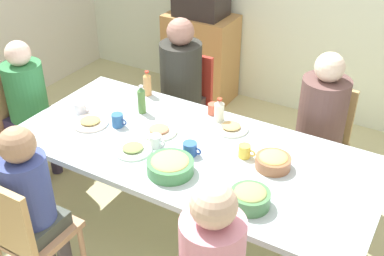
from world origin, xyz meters
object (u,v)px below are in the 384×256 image
(plate_3, at_px, (133,149))
(bowl_0, at_px, (273,161))
(dining_table, at_px, (192,157))
(person_0, at_px, (31,198))
(cup_1, at_px, (245,151))
(chair_0, at_px, (25,231))
(microwave, at_px, (201,1))
(cup_4, at_px, (118,120))
(plate_1, at_px, (159,130))
(person_2, at_px, (28,99))
(bowl_1, at_px, (250,197))
(cup_2, at_px, (156,141))
(bottle_1, at_px, (147,84))
(person_1, at_px, (321,117))
(plate_2, at_px, (231,127))
(plate_0, at_px, (90,122))
(bottle_2, at_px, (220,111))
(cup_5, at_px, (81,107))
(bottle_0, at_px, (142,100))
(cup_3, at_px, (190,149))
(cup_0, at_px, (213,109))
(chair_2, at_px, (24,118))
(chair_3, at_px, (186,100))
(bowl_2, at_px, (170,165))
(chair_1, at_px, (321,138))
(side_cabinet, at_px, (201,57))

(plate_3, xyz_separation_m, bowl_0, (0.82, 0.28, 0.03))
(dining_table, distance_m, person_0, 1.00)
(cup_1, bearing_deg, person_0, -135.56)
(chair_0, xyz_separation_m, cup_1, (0.91, 0.98, 0.28))
(chair_0, relative_size, microwave, 1.88)
(chair_0, relative_size, cup_4, 7.86)
(plate_1, distance_m, cup_4, 0.29)
(person_2, distance_m, bowl_1, 2.02)
(cup_2, xyz_separation_m, bottle_1, (-0.45, 0.55, 0.05))
(person_0, bearing_deg, person_1, 54.37)
(plate_2, bearing_deg, plate_0, -153.92)
(cup_1, relative_size, bottle_2, 0.60)
(plate_1, relative_size, cup_5, 1.91)
(bottle_0, bearing_deg, cup_1, -8.72)
(person_2, bearing_deg, plate_2, 11.77)
(bottle_1, bearing_deg, cup_1, -20.86)
(dining_table, relative_size, chair_0, 2.59)
(plate_3, distance_m, cup_3, 0.36)
(bottle_1, bearing_deg, cup_3, -37.48)
(person_1, relative_size, bottle_0, 5.74)
(plate_1, xyz_separation_m, bottle_2, (0.29, 0.32, 0.07))
(person_0, xyz_separation_m, bottle_2, (0.59, 1.18, 0.15))
(chair_0, bearing_deg, cup_0, 69.87)
(chair_2, bearing_deg, plate_0, -6.81)
(person_1, relative_size, person_2, 1.04)
(dining_table, distance_m, cup_1, 0.35)
(chair_0, height_order, bowl_0, chair_0)
(person_0, bearing_deg, bottle_0, 87.26)
(plate_0, bearing_deg, person_1, 34.37)
(chair_3, distance_m, bowl_2, 1.36)
(cup_5, bearing_deg, chair_1, 31.39)
(cup_4, relative_size, microwave, 0.24)
(chair_0, bearing_deg, chair_1, 57.19)
(person_0, xyz_separation_m, cup_5, (-0.33, 0.80, 0.10))
(side_cabinet, bearing_deg, cup_3, -62.42)
(dining_table, distance_m, cup_3, 0.13)
(chair_0, height_order, bowl_2, chair_0)
(dining_table, relative_size, microwave, 4.86)
(chair_0, distance_m, cup_3, 1.07)
(bowl_0, bearing_deg, bottle_2, 149.62)
(side_cabinet, bearing_deg, chair_1, -31.75)
(bowl_1, bearing_deg, bowl_0, 93.50)
(dining_table, relative_size, cup_4, 20.35)
(dining_table, bearing_deg, bottle_0, 158.25)
(cup_3, distance_m, cup_4, 0.59)
(cup_5, bearing_deg, bottle_1, 60.81)
(person_2, distance_m, plate_1, 1.17)
(person_0, height_order, chair_1, person_0)
(chair_1, height_order, side_cabinet, same)
(cup_0, height_order, bottle_2, bottle_2)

